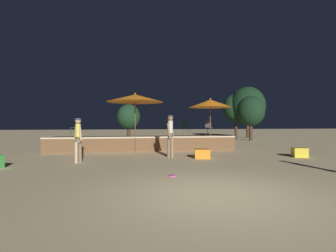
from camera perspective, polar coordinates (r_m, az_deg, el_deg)
ground_plane at (r=5.60m, az=10.22°, el=-14.52°), size 120.00×120.00×0.00m
wooden_deck at (r=15.01m, az=-5.70°, el=-3.68°), size 9.98×2.91×0.78m
patio_umbrella_0 at (r=14.45m, az=9.20°, el=4.84°), size 2.34×2.34×2.84m
patio_umbrella_1 at (r=13.56m, az=-7.17°, el=6.00°), size 2.90×2.90×3.02m
cube_seat_1 at (r=12.77m, az=26.72°, el=-5.15°), size 0.71×0.71×0.40m
cube_seat_2 at (r=11.15m, az=7.46°, el=-5.97°), size 0.76×0.76×0.39m
person_0 at (r=10.27m, az=-18.98°, el=-2.48°), size 0.37×0.42×1.65m
person_1 at (r=11.34m, az=0.52°, el=-1.56°), size 0.41×0.51×1.81m
bistro_chair_0 at (r=16.06m, az=3.99°, el=0.06°), size 0.47×0.46×0.90m
bistro_chair_1 at (r=15.37m, az=-19.48°, el=0.01°), size 0.41×0.41×0.90m
bistro_chair_2 at (r=15.49m, az=8.83°, el=0.04°), size 0.48×0.48×0.90m
frisbee_disc at (r=7.32m, az=0.84°, el=-10.77°), size 0.23×0.23×0.03m
background_tree_0 at (r=28.31m, az=14.59°, el=3.76°), size 2.69×2.69×4.55m
background_tree_1 at (r=23.57m, az=17.58°, el=3.08°), size 2.34×2.34×3.81m
background_tree_2 at (r=28.00m, az=16.95°, el=4.21°), size 3.53×3.53×5.21m
background_tree_3 at (r=21.96m, az=-8.57°, el=1.97°), size 1.90×1.90×3.07m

